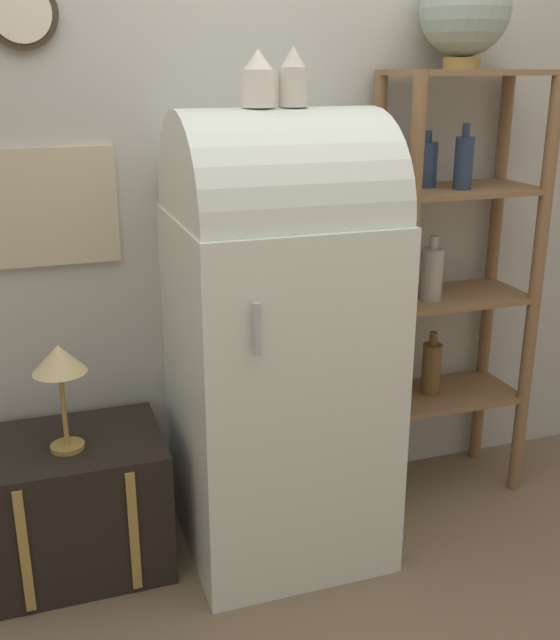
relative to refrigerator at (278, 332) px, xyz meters
The scene contains 9 objects.
ground_plane 0.83m from the refrigerator, 89.99° to the right, with size 12.00×12.00×0.00m, color #7A664C.
wall_back 0.66m from the refrigerator, 90.79° to the left, with size 7.00×0.09×2.70m.
refrigerator is the anchor object (origin of this frame).
suitcase_trunk 0.91m from the refrigerator, behind, with size 0.61×0.46×0.47m.
shelf_unit 0.77m from the refrigerator, 11.07° to the left, with size 0.59×0.34×1.65m.
globe 1.29m from the refrigerator, 13.74° to the left, with size 0.32×0.32×0.36m.
vase_left 0.81m from the refrigerator, behind, with size 0.10×0.10×0.17m.
vase_center 0.82m from the refrigerator, 12.93° to the right, with size 0.09×0.09×0.18m.
desk_lamp 0.72m from the refrigerator, behind, with size 0.17×0.17×0.36m.
Camera 1 is at (-0.76, -2.05, 1.65)m, focal length 42.00 mm.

